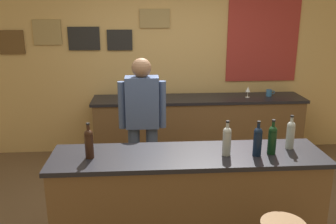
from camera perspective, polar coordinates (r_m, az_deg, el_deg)
name	(u,v)px	position (r m, az deg, el deg)	size (l,w,h in m)	color
ground_plane	(182,221)	(3.92, 2.27, -16.78)	(10.00, 10.00, 0.00)	brown
back_wall	(170,57)	(5.35, 0.39, 8.58)	(6.00, 0.09, 2.80)	tan
bar_counter	(188,201)	(3.34, 3.11, -13.88)	(2.36, 0.60, 0.92)	brown
side_counter	(198,128)	(5.25, 4.75, -2.49)	(2.98, 0.56, 0.90)	brown
bartender	(143,120)	(3.99, -4.03, -1.28)	(0.52, 0.21, 1.62)	#384766
wine_bottle_a	(89,142)	(3.07, -12.33, -4.71)	(0.07, 0.07, 0.31)	black
wine_bottle_b	(227,140)	(3.10, 9.25, -4.37)	(0.07, 0.07, 0.31)	#999E99
wine_bottle_c	(258,140)	(3.14, 13.93, -4.36)	(0.07, 0.07, 0.31)	black
wine_bottle_d	(272,139)	(3.21, 16.09, -4.07)	(0.07, 0.07, 0.31)	black
wine_bottle_e	(290,134)	(3.38, 18.73, -3.26)	(0.07, 0.07, 0.31)	#999E99
wine_glass_a	(125,90)	(5.11, -6.84, 3.45)	(0.07, 0.07, 0.16)	silver
wine_glass_b	(157,92)	(4.97, -1.72, 3.18)	(0.07, 0.07, 0.16)	silver
wine_glass_c	(248,90)	(5.23, 12.48, 3.46)	(0.07, 0.07, 0.16)	silver
coffee_mug	(269,93)	(5.39, 15.64, 2.94)	(0.12, 0.08, 0.09)	#336699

